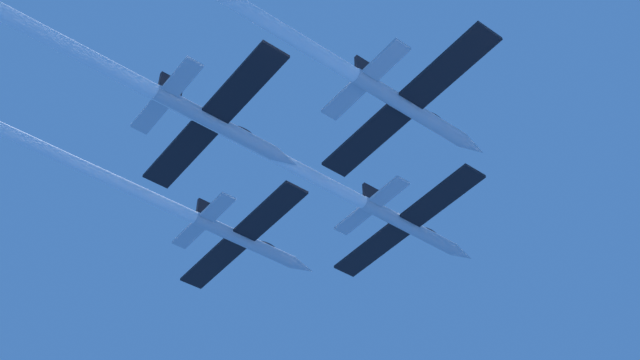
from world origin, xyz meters
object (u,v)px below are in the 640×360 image
Objects in this scene: jet_left_wing at (98,173)px; jet_slot at (79,51)px; jet_lead at (289,164)px; jet_right_wing at (284,32)px.

jet_left_wing is 1.16× the size of jet_slot.
jet_left_wing reaches higher than jet_lead.
jet_slot is (-10.99, -10.65, 0.68)m from jet_right_wing.
jet_left_wing is 1.15× the size of jet_right_wing.
jet_left_wing reaches higher than jet_right_wing.
jet_slot is at bearing -88.32° from jet_lead.
jet_lead is at bearing 142.79° from jet_right_wing.
jet_lead is at bearing 91.68° from jet_slot.
jet_slot is at bearing -135.90° from jet_right_wing.
jet_left_wing is at bearing -171.42° from jet_right_wing.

